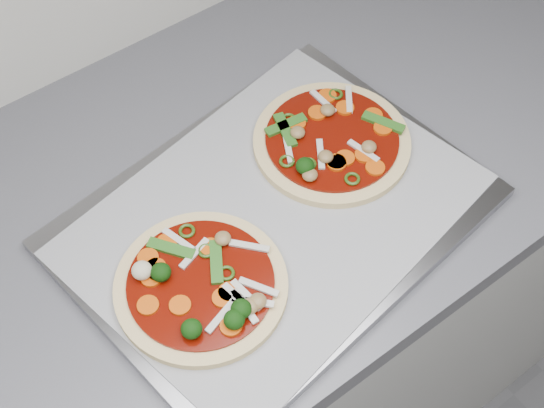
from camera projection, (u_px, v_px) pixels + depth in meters
base_cabinet at (161, 392)px, 1.31m from camera, size 3.60×0.60×0.86m
countertop at (118, 258)px, 0.94m from camera, size 3.60×0.60×0.04m
baking_tray at (274, 218)px, 0.94m from camera, size 0.54×0.43×0.02m
parchment at (274, 214)px, 0.94m from camera, size 0.53×0.43×0.00m
pizza_left at (201, 286)px, 0.87m from camera, size 0.21×0.21×0.03m
pizza_right at (331, 141)px, 0.99m from camera, size 0.25×0.25×0.04m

